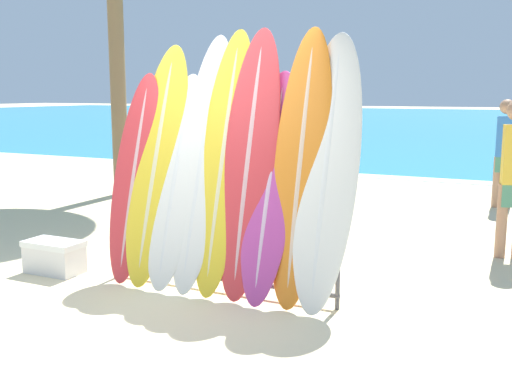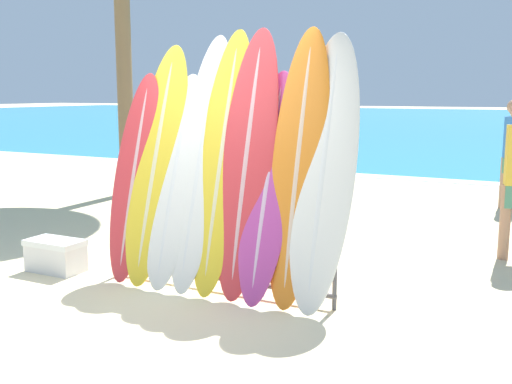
{
  "view_description": "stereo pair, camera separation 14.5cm",
  "coord_description": "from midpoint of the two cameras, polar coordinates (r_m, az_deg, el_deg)",
  "views": [
    {
      "loc": [
        3.09,
        -4.21,
        1.9
      ],
      "look_at": [
        0.4,
        1.46,
        0.85
      ],
      "focal_mm": 42.0,
      "sensor_mm": 36.0,
      "label": 1
    },
    {
      "loc": [
        3.22,
        -4.15,
        1.9
      ],
      "look_at": [
        0.4,
        1.46,
        0.85
      ],
      "focal_mm": 42.0,
      "sensor_mm": 36.0,
      "label": 2
    }
  ],
  "objects": [
    {
      "name": "ground_plane",
      "position": [
        5.57,
        -11.15,
        -10.63
      ],
      "size": [
        160.0,
        160.0,
        0.0
      ],
      "primitive_type": "plane",
      "color": "beige"
    },
    {
      "name": "ocean_water",
      "position": [
        42.78,
        21.26,
        6.28
      ],
      "size": [
        120.0,
        60.0,
        0.01
      ],
      "color": "teal",
      "rests_on": "ground_plane"
    },
    {
      "name": "surfboard_rack",
      "position": [
        5.76,
        -4.15,
        -5.08
      ],
      "size": [
        2.39,
        0.04,
        0.83
      ],
      "color": "#47474C",
      "rests_on": "ground_plane"
    },
    {
      "name": "surfboard_slot_0",
      "position": [
        6.23,
        -12.12,
        1.46
      ],
      "size": [
        0.51,
        0.68,
        2.11
      ],
      "color": "red",
      "rests_on": "ground_plane"
    },
    {
      "name": "surfboard_slot_1",
      "position": [
        6.11,
        -10.09,
        2.73
      ],
      "size": [
        0.59,
        0.85,
        2.39
      ],
      "color": "yellow",
      "rests_on": "ground_plane"
    },
    {
      "name": "surfboard_slot_2",
      "position": [
        5.94,
        -8.31,
        1.14
      ],
      "size": [
        0.54,
        0.79,
        2.09
      ],
      "color": "silver",
      "rests_on": "ground_plane"
    },
    {
      "name": "surfboard_slot_3",
      "position": [
        5.83,
        -5.88,
        2.92
      ],
      "size": [
        0.53,
        0.87,
        2.47
      ],
      "color": "silver",
      "rests_on": "ground_plane"
    },
    {
      "name": "surfboard_slot_4",
      "position": [
        5.7,
        -3.84,
        3.01
      ],
      "size": [
        0.52,
        0.81,
        2.52
      ],
      "color": "yellow",
      "rests_on": "ground_plane"
    },
    {
      "name": "surfboard_slot_5",
      "position": [
        5.56,
        -1.41,
        2.84
      ],
      "size": [
        0.55,
        0.74,
        2.51
      ],
      "color": "red",
      "rests_on": "ground_plane"
    },
    {
      "name": "surfboard_slot_6",
      "position": [
        5.45,
        0.59,
        0.58
      ],
      "size": [
        0.5,
        0.76,
        2.11
      ],
      "color": "#B23D8E",
      "rests_on": "ground_plane"
    },
    {
      "name": "surfboard_slot_7",
      "position": [
        5.34,
        3.51,
        2.46
      ],
      "size": [
        0.53,
        0.69,
        2.5
      ],
      "color": "orange",
      "rests_on": "ground_plane"
    },
    {
      "name": "surfboard_slot_8",
      "position": [
        5.26,
        5.97,
        2.04
      ],
      "size": [
        0.58,
        0.79,
        2.44
      ],
      "color": "silver",
      "rests_on": "ground_plane"
    },
    {
      "name": "person_mid_beach",
      "position": [
        10.64,
        22.22,
        3.79
      ],
      "size": [
        0.3,
        0.24,
        1.79
      ],
      "rotation": [
        0.0,
        0.0,
        6.21
      ],
      "color": "#A87A5B",
      "rests_on": "ground_plane"
    },
    {
      "name": "cooler_box",
      "position": [
        6.77,
        -19.24,
        -5.83
      ],
      "size": [
        0.62,
        0.35,
        0.35
      ],
      "color": "silver",
      "rests_on": "ground_plane"
    }
  ]
}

